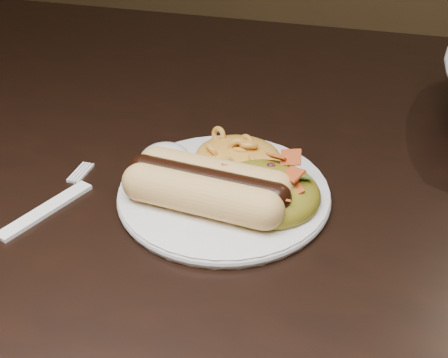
# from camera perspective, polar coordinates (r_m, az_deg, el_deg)

# --- Properties ---
(table) EXTENTS (1.60, 0.90, 0.75)m
(table) POSITION_cam_1_polar(r_m,az_deg,el_deg) (0.64, -1.73, -3.64)
(table) COLOR black
(table) RESTS_ON floor
(plate) EXTENTS (0.25, 0.25, 0.01)m
(plate) POSITION_cam_1_polar(r_m,az_deg,el_deg) (0.50, -0.00, -1.43)
(plate) COLOR white
(plate) RESTS_ON table
(hotdog) EXTENTS (0.13, 0.08, 0.04)m
(hotdog) POSITION_cam_1_polar(r_m,az_deg,el_deg) (0.47, -1.84, -0.66)
(hotdog) COLOR #FFD061
(hotdog) RESTS_ON plate
(mac_and_cheese) EXTENTS (0.11, 0.10, 0.03)m
(mac_and_cheese) POSITION_cam_1_polar(r_m,az_deg,el_deg) (0.53, 1.56, 3.59)
(mac_and_cheese) COLOR yellow
(mac_and_cheese) RESTS_ON plate
(sour_cream) EXTENTS (0.07, 0.07, 0.03)m
(sour_cream) POSITION_cam_1_polar(r_m,az_deg,el_deg) (0.52, -6.49, 2.75)
(sour_cream) COLOR white
(sour_cream) RESTS_ON plate
(taco_salad) EXTENTS (0.10, 0.10, 0.05)m
(taco_salad) POSITION_cam_1_polar(r_m,az_deg,el_deg) (0.48, 4.53, -0.48)
(taco_salad) COLOR #B45E08
(taco_salad) RESTS_ON plate
(fork) EXTENTS (0.06, 0.13, 0.00)m
(fork) POSITION_cam_1_polar(r_m,az_deg,el_deg) (0.51, -18.79, -3.18)
(fork) COLOR white
(fork) RESTS_ON table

